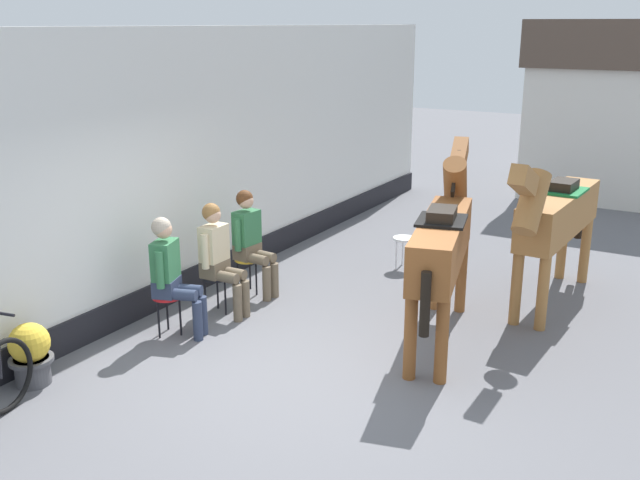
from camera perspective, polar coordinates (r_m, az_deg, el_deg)
ground_plane at (r=9.98m, az=7.20°, el=-3.53°), size 40.00×40.00×0.00m
pub_facade_wall at (r=9.62m, az=-10.26°, el=5.08°), size 0.34×14.00×3.40m
distant_cottage at (r=15.88m, az=22.39°, el=9.58°), size 3.40×2.60×3.50m
seated_visitor_near at (r=8.27m, az=-11.63°, el=-2.39°), size 0.61×0.49×1.39m
seated_visitor_middle at (r=8.78m, az=-7.99°, el=-1.07°), size 0.61×0.49×1.39m
seated_visitor_far at (r=9.39m, az=-5.47°, el=0.21°), size 0.61×0.49×1.39m
saddled_horse_near at (r=8.05m, az=9.65°, el=0.05°), size 1.00×2.94×2.06m
saddled_horse_far at (r=9.35m, az=18.06°, el=1.80°), size 0.55×3.00×2.06m
flower_planter_near at (r=7.72m, az=-21.83°, el=-8.24°), size 0.43×0.43×0.64m
spare_stool_white at (r=10.54m, az=6.62°, el=-0.11°), size 0.32×0.32×0.46m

